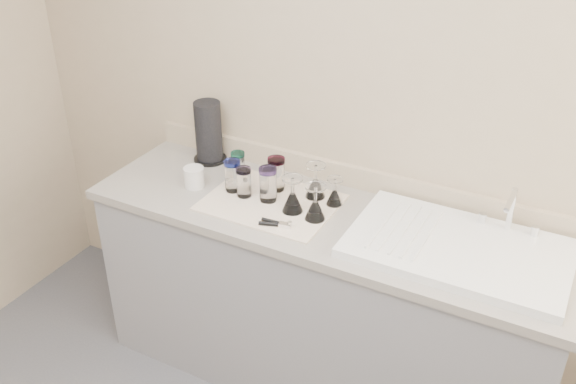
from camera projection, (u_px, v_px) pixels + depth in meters
The scene contains 16 objects.
room_envelope at pixel (104, 221), 1.41m from camera, with size 3.54×3.50×2.52m.
counter_unit at pixel (323, 301), 2.88m from camera, with size 2.06×0.62×0.90m.
sink_unit at pixel (459, 248), 2.42m from camera, with size 0.82×0.50×0.22m.
dish_towel at pixel (271, 202), 2.74m from camera, with size 0.55×0.42×0.01m, color white.
tumbler_teal at pixel (238, 165), 2.90m from camera, with size 0.06×0.06×0.13m.
tumbler_purple at pixel (276, 174), 2.79m from camera, with size 0.08×0.08×0.15m.
tumbler_magenta at pixel (233, 175), 2.79m from camera, with size 0.07×0.07×0.14m.
tumbler_blue at pixel (244, 182), 2.75m from camera, with size 0.07×0.07×0.13m.
tumbler_lavender at pixel (268, 184), 2.71m from camera, with size 0.08×0.08×0.15m.
goblet_back_left at pixel (315, 186), 2.75m from camera, with size 0.09×0.09×0.15m.
goblet_back_right at pixel (334, 196), 2.70m from camera, with size 0.07×0.07×0.12m.
goblet_front_left at pixel (292, 200), 2.65m from camera, with size 0.09×0.09×0.16m.
goblet_front_right at pixel (315, 208), 2.60m from camera, with size 0.09×0.09×0.15m.
can_opener at pixel (276, 224), 2.57m from camera, with size 0.13×0.06×0.02m.
white_mug at pixel (194, 177), 2.85m from camera, with size 0.14×0.12×0.09m.
paper_towel_roll at pixel (209, 133), 3.02m from camera, with size 0.16×0.16×0.30m.
Camera 1 is at (0.92, -0.86, 2.31)m, focal length 40.00 mm.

